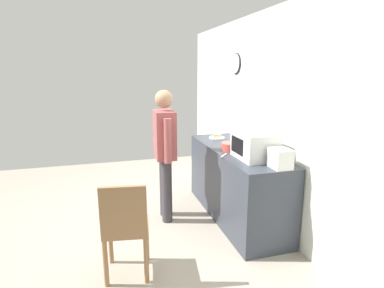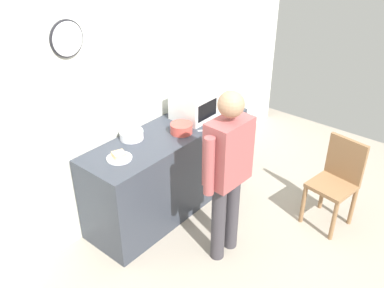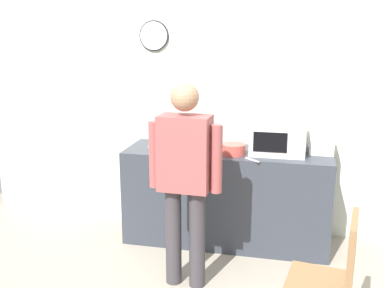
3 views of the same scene
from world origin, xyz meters
The scene contains 12 objects.
ground_plane centered at (0.00, 0.00, 0.00)m, with size 6.00×6.00×0.00m, color #9E9384.
back_wall centered at (0.00, 1.60, 1.30)m, with size 5.40×0.13×2.60m.
kitchen_counter centered at (0.04, 1.22, 0.46)m, with size 1.96×0.62×0.92m, color #333842.
microwave centered at (0.51, 1.23, 1.07)m, with size 0.50×0.39×0.30m.
sandwich_plate centered at (-0.63, 1.21, 0.94)m, with size 0.23×0.23×0.07m.
salad_bowl centered at (-0.29, 1.40, 0.97)m, with size 0.23×0.23×0.09m, color white.
cereal_bowl centered at (0.11, 1.11, 0.97)m, with size 0.22×0.22×0.10m, color #C64C42.
toaster centered at (0.91, 1.31, 1.02)m, with size 0.22×0.18×0.20m, color silver.
fork_utensil centered at (0.52, 1.48, 0.93)m, with size 0.17×0.02×0.01m, color silver.
spoon_utensil centered at (0.31, 0.94, 0.93)m, with size 0.17×0.02×0.01m, color silver.
person_standing centered at (-0.16, 0.34, 0.97)m, with size 0.59×0.26×1.66m.
wooden_chair centered at (0.94, -0.25, 0.52)m, with size 0.46×0.46×0.94m.
Camera 1 is at (3.56, -0.39, 1.88)m, focal length 29.15 mm.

